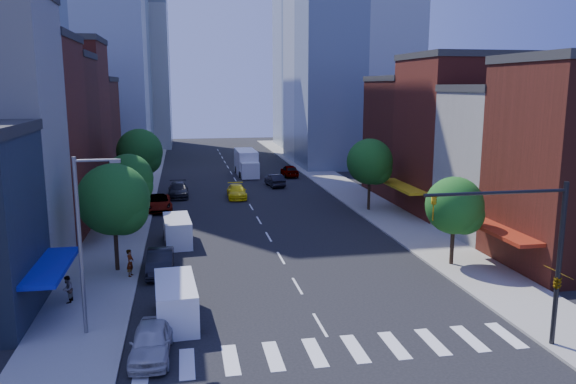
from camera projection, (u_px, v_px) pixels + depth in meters
name	position (u px, v px, depth m)	size (l,w,h in m)	color
ground	(320.00, 325.00, 29.77)	(220.00, 220.00, 0.00)	black
sidewalk_left	(135.00, 193.00, 66.09)	(5.00, 120.00, 0.15)	gray
sidewalk_right	(340.00, 186.00, 70.65)	(5.00, 120.00, 0.15)	gray
crosswalk	(335.00, 351.00, 26.87)	(19.00, 3.00, 0.01)	silver
bldg_left_2	(0.00, 144.00, 44.24)	(12.00, 9.00, 16.00)	maroon
bldg_left_3	(29.00, 140.00, 52.54)	(12.00, 8.00, 15.00)	#501E14
bldg_left_4	(49.00, 123.00, 60.56)	(12.00, 9.00, 17.00)	maroon
bldg_left_5	(67.00, 135.00, 70.11)	(12.00, 10.00, 13.00)	#501E14
bldg_right_1	(521.00, 165.00, 46.97)	(12.00, 8.00, 12.00)	silver
bldg_right_2	(469.00, 137.00, 55.37)	(12.00, 10.00, 15.00)	maroon
bldg_right_3	(426.00, 138.00, 65.22)	(12.00, 10.00, 13.00)	#501E14
tower_far_w	(121.00, 8.00, 112.99)	(18.00, 18.00, 56.00)	#9EA5AD
traffic_signal	(548.00, 265.00, 26.47)	(7.24, 2.24, 8.00)	black
streetlight	(83.00, 235.00, 27.60)	(2.25, 0.25, 9.00)	slate
tree_left_near	(116.00, 202.00, 37.34)	(4.80, 4.80, 7.30)	black
tree_left_mid	(130.00, 180.00, 48.02)	(4.20, 4.20, 6.65)	black
tree_left_far	(141.00, 153.00, 61.41)	(5.00, 5.00, 7.75)	black
tree_right_near	(457.00, 208.00, 38.77)	(4.00, 4.00, 6.20)	black
tree_right_far	(371.00, 163.00, 56.02)	(4.60, 4.60, 7.20)	black
parked_car_front	(151.00, 341.00, 26.13)	(1.83, 4.55, 1.55)	#A7A7AC
parked_car_second	(160.00, 262.00, 37.86)	(1.69, 4.84, 1.60)	black
parked_car_third	(158.00, 203.00, 57.09)	(2.62, 5.67, 1.58)	#999999
parked_car_rear	(178.00, 190.00, 64.02)	(2.24, 5.51, 1.60)	black
cargo_van_near	(176.00, 302.00, 29.99)	(2.39, 5.32, 2.22)	white
cargo_van_far	(177.00, 231.00, 44.86)	(2.36, 5.16, 2.14)	silver
taxi	(237.00, 192.00, 63.36)	(2.08, 5.11, 1.48)	#FFE90D
traffic_car_oncoming	(275.00, 180.00, 70.75)	(1.64, 4.69, 1.55)	black
traffic_car_far	(289.00, 171.00, 78.39)	(1.95, 4.86, 1.66)	#999999
box_truck	(247.00, 163.00, 79.45)	(2.80, 8.76, 3.52)	white
pedestrian_near	(130.00, 263.00, 36.83)	(0.66, 0.43, 1.81)	#999999
pedestrian_far	(67.00, 289.00, 32.33)	(0.77, 0.60, 1.59)	#999999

